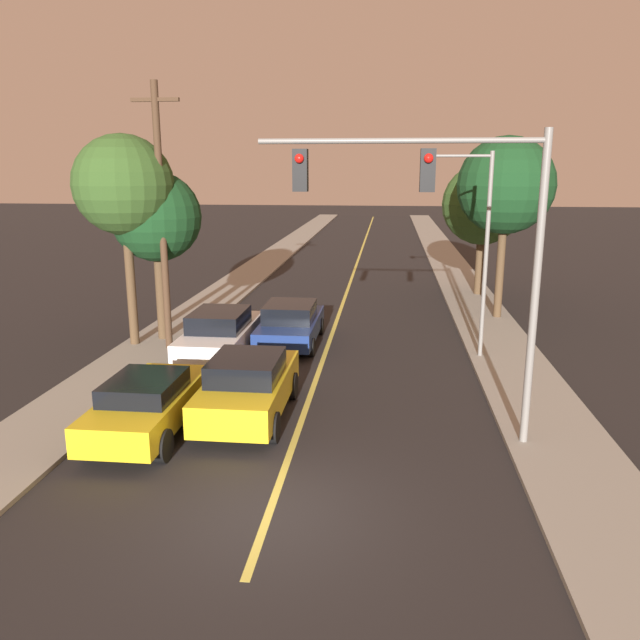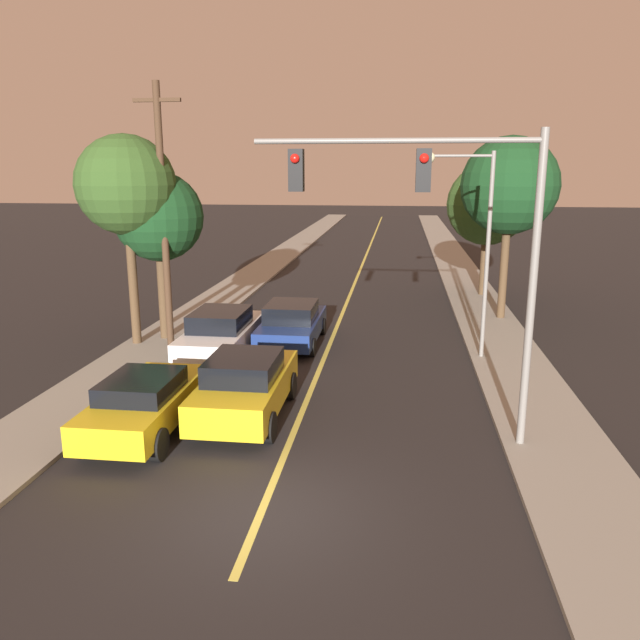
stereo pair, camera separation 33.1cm
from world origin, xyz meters
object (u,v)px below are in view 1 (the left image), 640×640
car_outer_lane_second (221,332)px  tree_right_far (483,205)px  car_near_lane_front (248,386)px  streetlamp_right (470,225)px  car_outer_lane_front (148,403)px  car_near_lane_second (291,323)px  traffic_signal_mast (450,222)px  tree_left_far (156,218)px  tree_left_near (124,186)px  tree_right_near (506,186)px  utility_pole_left (162,215)px

car_outer_lane_second → tree_right_far: size_ratio=0.79×
car_near_lane_front → streetlamp_right: (6.05, 5.89, 3.60)m
car_near_lane_front → car_outer_lane_front: size_ratio=1.04×
car_near_lane_second → streetlamp_right: 7.17m
car_outer_lane_second → streetlamp_right: bearing=3.9°
car_near_lane_second → traffic_signal_mast: size_ratio=0.68×
car_outer_lane_front → car_outer_lane_second: 6.61m
tree_left_far → tree_left_near: bearing=-132.7°
tree_left_far → tree_right_far: (12.74, 9.88, -0.01)m
tree_left_near → streetlamp_right: bearing=-0.7°
streetlamp_right → tree_right_near: 6.30m
utility_pole_left → tree_right_near: size_ratio=1.19×
tree_right_far → car_outer_lane_second: bearing=-131.6°
traffic_signal_mast → streetlamp_right: bearing=79.2°
car_outer_lane_front → tree_right_far: size_ratio=0.70×
tree_right_near → tree_right_far: size_ratio=1.16×
streetlamp_right → utility_pole_left: 10.18m
car_near_lane_front → tree_right_near: bearing=55.3°
car_outer_lane_front → streetlamp_right: size_ratio=0.68×
car_outer_lane_second → traffic_signal_mast: traffic_signal_mast is taller
car_near_lane_second → car_near_lane_front: bearing=-90.0°
tree_left_near → tree_right_near: size_ratio=0.98×
utility_pole_left → tree_right_near: bearing=26.3°
car_near_lane_second → tree_left_near: (-5.53, -0.92, 4.88)m
streetlamp_right → car_near_lane_second: bearing=170.1°
tree_right_near → tree_left_far: bearing=-159.2°
car_outer_lane_second → tree_right_far: bearing=48.4°
car_near_lane_second → car_outer_lane_second: (-2.15, -1.62, 0.04)m
car_near_lane_front → traffic_signal_mast: (4.75, -0.95, 4.25)m
tree_left_near → car_outer_lane_front: bearing=-65.2°
utility_pole_left → car_outer_lane_front: bearing=-74.2°
car_near_lane_second → tree_left_near: bearing=-170.5°
car_near_lane_second → tree_left_near: size_ratio=0.65×
traffic_signal_mast → tree_right_far: 17.99m
car_near_lane_second → streetlamp_right: streetlamp_right is taller
tree_right_near → car_near_lane_second: bearing=-149.4°
car_near_lane_front → car_outer_lane_second: size_ratio=0.92×
car_outer_lane_front → tree_right_near: tree_right_near is taller
car_outer_lane_second → tree_left_near: tree_left_near is taller
tree_left_near → tree_left_far: size_ratio=1.20×
traffic_signal_mast → car_outer_lane_front: bearing=-177.3°
car_outer_lane_front → streetlamp_right: (8.21, 7.17, 3.68)m
car_outer_lane_second → tree_right_near: bearing=32.0°
car_outer_lane_second → streetlamp_right: streetlamp_right is taller
car_outer_lane_front → tree_left_far: bearing=107.8°
car_outer_lane_second → tree_left_far: size_ratio=0.84×
car_near_lane_second → car_outer_lane_second: 2.70m
car_near_lane_front → tree_right_far: tree_right_far is taller
car_outer_lane_front → tree_right_far: bearing=60.7°
streetlamp_right → tree_right_far: (1.92, 10.85, 0.07)m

